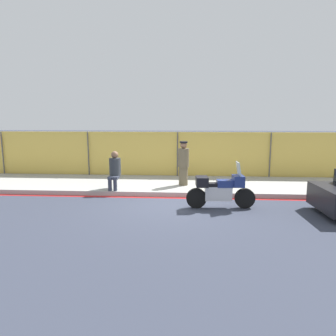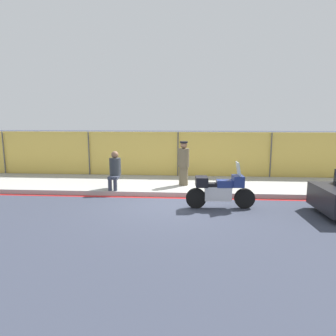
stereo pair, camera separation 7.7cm
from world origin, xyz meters
name	(u,v)px [view 2 (the right image)]	position (x,y,z in m)	size (l,w,h in m)	color
ground_plane	(173,204)	(0.00, 0.00, 0.00)	(120.00, 120.00, 0.00)	#333847
sidewalk	(176,185)	(0.00, 2.43, 0.09)	(30.69, 3.19, 0.17)	#9E9E99
curb_paint_stripe	(174,198)	(0.00, 0.74, 0.00)	(30.69, 0.18, 0.01)	red
storefront_fence	(178,156)	(0.00, 4.11, 1.08)	(29.16, 0.16, 2.17)	gold
motorcycle	(220,190)	(1.48, -0.36, 0.59)	(2.14, 0.57, 1.45)	black
officer_standing	(184,163)	(0.30, 2.07, 1.05)	(0.43, 0.43, 1.72)	brown
person_seated_on_curb	(115,168)	(-2.24, 1.33, 0.94)	(0.43, 0.73, 1.40)	#2D3342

